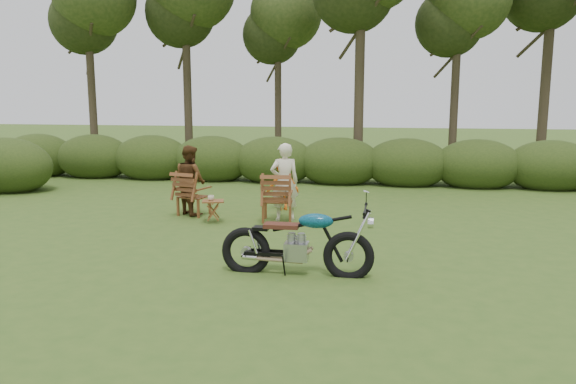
% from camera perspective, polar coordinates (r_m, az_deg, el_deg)
% --- Properties ---
extents(ground, '(80.00, 80.00, 0.00)m').
position_cam_1_polar(ground, '(8.37, -0.09, -8.40)').
color(ground, '#34531B').
rests_on(ground, ground).
extents(tree_line, '(22.52, 11.62, 8.14)m').
position_cam_1_polar(tree_line, '(17.64, 7.27, 13.56)').
color(tree_line, '#372B1E').
rests_on(tree_line, ground).
extents(motorcycle, '(2.15, 0.82, 1.23)m').
position_cam_1_polar(motorcycle, '(8.41, 0.86, -8.32)').
color(motorcycle, '#0C79A2').
rests_on(motorcycle, ground).
extents(lawn_chair_right, '(0.78, 0.78, 1.04)m').
position_cam_1_polar(lawn_chair_right, '(11.85, -1.06, -2.97)').
color(lawn_chair_right, brown).
rests_on(lawn_chair_right, ground).
extents(lawn_chair_left, '(0.84, 0.84, 0.99)m').
position_cam_1_polar(lawn_chair_left, '(12.64, -9.50, -2.31)').
color(lawn_chair_left, '#5C3317').
rests_on(lawn_chair_left, ground).
extents(side_table, '(0.54, 0.49, 0.47)m').
position_cam_1_polar(side_table, '(11.79, -7.61, -1.97)').
color(side_table, '#593616').
rests_on(side_table, ground).
extents(cup, '(0.14, 0.14, 0.10)m').
position_cam_1_polar(cup, '(11.76, -7.83, -0.59)').
color(cup, beige).
rests_on(cup, side_table).
extents(adult_a, '(0.69, 0.55, 1.64)m').
position_cam_1_polar(adult_a, '(11.95, -0.36, -2.87)').
color(adult_a, '#EFE2C4').
rests_on(adult_a, ground).
extents(adult_b, '(0.95, 0.93, 1.55)m').
position_cam_1_polar(adult_b, '(12.74, -9.79, -2.22)').
color(adult_b, '#4F2F16').
rests_on(adult_b, ground).
extents(child, '(0.88, 0.71, 1.19)m').
position_cam_1_polar(child, '(13.04, -0.55, -1.80)').
color(child, orange).
rests_on(child, ground).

